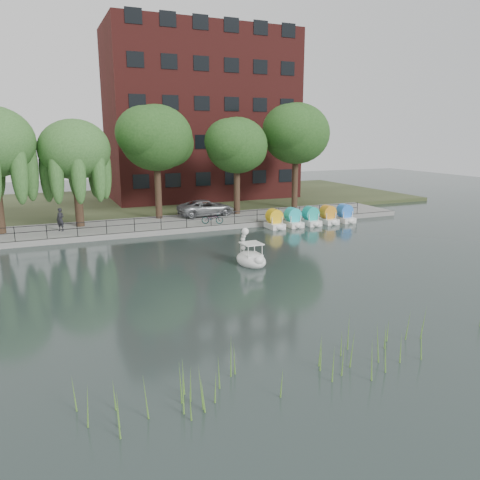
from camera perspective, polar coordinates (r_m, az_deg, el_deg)
ground_plane at (r=24.40m, az=2.64°, el=-5.02°), size 120.00×120.00×0.00m
promenade at (r=38.93m, az=-7.68°, el=2.00°), size 40.00×6.00×0.40m
kerb at (r=36.15m, az=-6.41°, el=1.19°), size 40.00×0.25×0.40m
land_strip at (r=52.38m, az=-11.86°, el=4.63°), size 60.00×22.00×0.36m
railing at (r=36.16m, az=-6.54°, el=2.72°), size 32.00×0.05×1.00m
apartment_building at (r=53.68m, az=-4.74°, el=14.89°), size 20.00×10.07×18.00m
willow_mid at (r=37.97m, az=-19.52°, el=10.31°), size 5.32×5.32×8.15m
broadleaf_center at (r=39.93m, az=-10.19°, el=12.10°), size 6.00×6.00×9.25m
broadleaf_right at (r=41.64m, az=-0.39°, el=11.40°), size 5.40×5.40×8.32m
broadleaf_far at (r=45.42m, az=6.87°, el=12.72°), size 6.30×6.30×9.71m
minivan at (r=41.16m, az=-4.15°, el=4.08°), size 3.08×5.91×1.59m
bicycle at (r=37.42m, az=-3.39°, el=2.74°), size 1.26×1.81×1.00m
pedestrian at (r=36.98m, az=-21.07°, el=2.54°), size 0.85×0.83×1.98m
swan_boat at (r=27.30m, az=1.31°, el=-2.07°), size 1.59×2.53×2.04m
pedal_boat_row at (r=39.41m, az=8.62°, el=2.71°), size 7.95×1.70×1.40m
reed_bank at (r=18.04m, az=22.24°, el=-10.65°), size 24.00×2.40×1.20m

